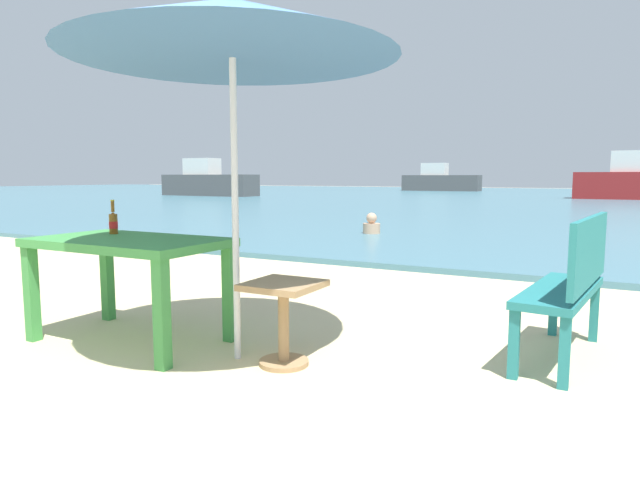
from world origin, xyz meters
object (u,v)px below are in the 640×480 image
object	(u,v)px
swimmer_person	(372,225)
boat_sailboat	(440,181)
patio_umbrella	(232,28)
picnic_table_green	(129,253)
side_table_wood	(283,311)
bench_teal_center	(572,279)
beer_bottle_amber	(113,222)
boat_fishing_trawler	(208,182)

from	to	relation	value
swimmer_person	boat_sailboat	size ratio (longest dim) A/B	0.07
patio_umbrella	swimmer_person	world-z (taller)	patio_umbrella
picnic_table_green	side_table_wood	bearing A→B (deg)	4.05
picnic_table_green	bench_teal_center	size ratio (longest dim) A/B	1.14
patio_umbrella	bench_teal_center	size ratio (longest dim) A/B	1.87
picnic_table_green	patio_umbrella	distance (m)	1.73
beer_bottle_amber	patio_umbrella	world-z (taller)	patio_umbrella
picnic_table_green	patio_umbrella	bearing A→B (deg)	3.17
boat_fishing_trawler	picnic_table_green	bearing A→B (deg)	-51.39
patio_umbrella	side_table_wood	world-z (taller)	patio_umbrella
bench_teal_center	boat_sailboat	size ratio (longest dim) A/B	0.21
beer_bottle_amber	side_table_wood	bearing A→B (deg)	-2.68
bench_teal_center	boat_fishing_trawler	distance (m)	30.00
side_table_wood	swimmer_person	xyz separation A→B (m)	(-2.39, 7.10, -0.11)
boat_fishing_trawler	swimmer_person	bearing A→B (deg)	-42.32
picnic_table_green	beer_bottle_amber	distance (m)	0.42
picnic_table_green	bench_teal_center	bearing A→B (deg)	20.29
swimmer_person	beer_bottle_amber	bearing A→B (deg)	-83.56
beer_bottle_amber	boat_sailboat	distance (m)	40.64
swimmer_person	side_table_wood	bearing A→B (deg)	-71.41
side_table_wood	boat_sailboat	xyz separation A→B (m)	(-10.32, 39.77, 0.51)
patio_umbrella	beer_bottle_amber	bearing A→B (deg)	174.87
boat_sailboat	boat_fishing_trawler	world-z (taller)	boat_fishing_trawler
patio_umbrella	bench_teal_center	bearing A→B (deg)	27.44
bench_teal_center	swimmer_person	xyz separation A→B (m)	(-3.99, 6.13, -0.30)
picnic_table_green	swimmer_person	size ratio (longest dim) A/B	3.41
boat_sailboat	beer_bottle_amber	bearing A→B (deg)	-77.61
patio_umbrella	bench_teal_center	world-z (taller)	patio_umbrella
beer_bottle_amber	side_table_wood	world-z (taller)	beer_bottle_amber
picnic_table_green	boat_sailboat	world-z (taller)	boat_sailboat
patio_umbrella	side_table_wood	distance (m)	1.80
boat_fishing_trawler	side_table_wood	bearing A→B (deg)	-49.38
picnic_table_green	swimmer_person	bearing A→B (deg)	98.92
picnic_table_green	boat_sailboat	xyz separation A→B (m)	(-9.06, 39.86, 0.21)
beer_bottle_amber	swimmer_person	distance (m)	7.10
side_table_wood	bench_teal_center	bearing A→B (deg)	31.16
side_table_wood	bench_teal_center	distance (m)	1.88
side_table_wood	boat_fishing_trawler	size ratio (longest dim) A/B	0.09
boat_fishing_trawler	boat_sailboat	bearing A→B (deg)	62.53
bench_teal_center	picnic_table_green	bearing A→B (deg)	-159.71
picnic_table_green	bench_teal_center	distance (m)	3.05
beer_bottle_amber	boat_fishing_trawler	world-z (taller)	boat_fishing_trawler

